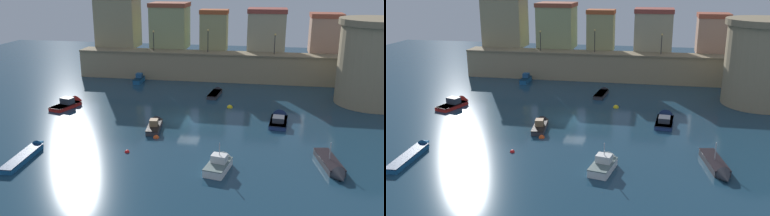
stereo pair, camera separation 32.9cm
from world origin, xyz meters
The scene contains 18 objects.
ground_plane centered at (0.00, 0.00, 0.00)m, with size 115.09×115.09×0.00m, color #19384C.
quay_wall centered at (0.00, 20.98, 2.30)m, with size 44.46×3.90×4.58m.
old_town_backdrop centered at (-3.68, 25.31, 8.25)m, with size 41.56×5.87×9.05m.
fortress_tower centered at (22.81, 11.15, 5.69)m, with size 10.21×10.21×11.26m.
quay_lamp_0 centered at (-9.81, 20.98, 6.79)m, with size 0.32×0.32×3.30m.
quay_lamp_1 centered at (-0.72, 20.98, 7.02)m, with size 0.32×0.32×3.71m.
quay_lamp_2 centered at (9.91, 20.98, 6.76)m, with size 0.32×0.32×3.26m.
moored_boat_0 centered at (-16.35, 3.03, 0.36)m, with size 3.29×5.54×1.94m.
moored_boat_1 centered at (-3.26, -3.00, 0.37)m, with size 1.96×5.47×1.63m.
moored_boat_2 centered at (-13.10, -12.84, 0.28)m, with size 1.62×7.43×1.16m.
moored_boat_3 centered at (1.83, 11.94, 0.28)m, with size 1.80×5.47×1.20m.
moored_boat_4 centered at (-11.31, 17.40, 0.51)m, with size 1.18×4.13×1.61m.
moored_boat_5 centered at (10.56, 1.52, 0.32)m, with size 2.31×5.77×1.79m.
moored_boat_6 centered at (5.17, -12.20, 0.48)m, with size 2.46×4.59×2.96m.
moored_boat_7 centered at (14.95, -10.87, 0.34)m, with size 2.48×6.46×2.56m.
mooring_buoy_0 centered at (-4.14, -10.33, 0.00)m, with size 0.47×0.47×0.47m, color red.
mooring_buoy_1 centered at (4.37, 5.94, 0.00)m, with size 0.74×0.74×0.74m, color yellow.
mooring_buoy_2 centered at (-2.33, -6.17, 0.00)m, with size 0.64×0.64×0.64m, color #EA4C19.
Camera 1 is at (8.67, -45.98, 16.24)m, focal length 39.04 mm.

